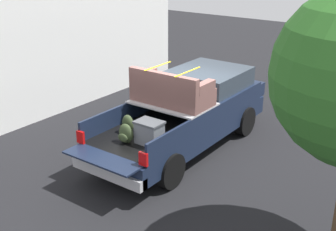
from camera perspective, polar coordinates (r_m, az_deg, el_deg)
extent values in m
plane|color=black|center=(11.48, 1.77, -4.22)|extent=(40.00, 40.00, 0.00)
cube|color=#162138|center=(11.23, 1.81, -1.39)|extent=(5.50, 1.92, 0.47)
cube|color=black|center=(10.24, -1.98, -2.19)|extent=(2.80, 1.80, 0.04)
cube|color=#162138|center=(10.71, -5.92, 0.13)|extent=(2.80, 0.06, 0.50)
cube|color=#162138|center=(9.64, 2.36, -2.25)|extent=(2.80, 0.06, 0.50)
cube|color=#162138|center=(11.18, 2.33, 1.17)|extent=(0.06, 1.80, 0.50)
cube|color=#162138|center=(9.11, -8.52, -5.59)|extent=(0.55, 1.80, 0.04)
cube|color=#B2B2B7|center=(10.63, 0.56, 1.63)|extent=(1.25, 1.92, 0.04)
cube|color=#162138|center=(12.12, 5.45, 2.73)|extent=(2.30, 1.92, 0.50)
cube|color=#2D3842|center=(11.89, 5.29, 4.85)|extent=(1.94, 1.76, 0.48)
cube|color=#162138|center=(13.27, 8.46, 3.98)|extent=(0.40, 1.82, 0.38)
cube|color=#B2B2B7|center=(9.38, -7.73, -7.26)|extent=(0.24, 1.92, 0.24)
cube|color=red|center=(9.78, -11.23, -2.77)|extent=(0.06, 0.20, 0.28)
cube|color=red|center=(8.67, -3.20, -5.65)|extent=(0.06, 0.20, 0.28)
cylinder|color=black|center=(13.11, 2.96, 1.03)|extent=(0.80, 0.30, 0.80)
cylinder|color=black|center=(12.31, 9.81, -0.67)|extent=(0.80, 0.30, 0.80)
cylinder|color=black|center=(10.59, -7.56, -4.33)|extent=(0.80, 0.30, 0.80)
cylinder|color=black|center=(9.57, 0.19, -7.09)|extent=(0.80, 0.30, 0.80)
cube|color=slate|center=(9.56, -2.43, -2.33)|extent=(0.40, 0.55, 0.46)
cube|color=#505359|center=(9.46, -2.45, -0.91)|extent=(0.44, 0.59, 0.05)
ellipsoid|color=#384728|center=(9.63, -5.44, -2.31)|extent=(0.20, 0.38, 0.44)
ellipsoid|color=#384728|center=(9.59, -5.86, -2.88)|extent=(0.09, 0.26, 0.19)
ellipsoid|color=#384728|center=(10.13, -5.22, -1.08)|extent=(0.20, 0.31, 0.43)
ellipsoid|color=#384728|center=(10.08, -5.61, -1.62)|extent=(0.09, 0.22, 0.19)
cube|color=brown|center=(10.55, 0.56, 2.81)|extent=(0.93, 1.91, 0.42)
cube|color=brown|center=(10.13, -0.70, 4.44)|extent=(0.16, 1.91, 0.40)
cube|color=brown|center=(10.99, -2.91, 5.30)|extent=(0.69, 0.20, 0.22)
cube|color=brown|center=(10.04, 4.70, 3.68)|extent=(0.69, 0.20, 0.22)
cube|color=yellow|center=(10.62, -1.32, 6.42)|extent=(1.03, 0.03, 0.02)
cube|color=yellow|center=(10.13, 2.55, 5.67)|extent=(1.03, 0.03, 0.02)
cube|color=white|center=(14.47, -11.52, 8.99)|extent=(9.19, 0.36, 3.90)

